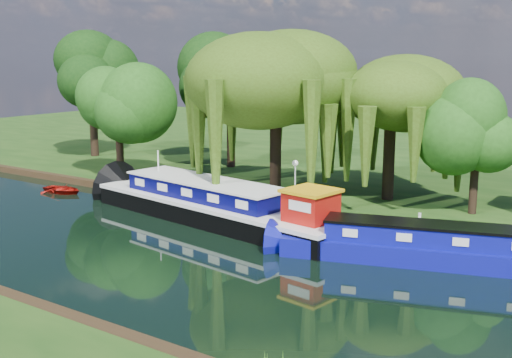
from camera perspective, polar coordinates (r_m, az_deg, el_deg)
The scene contains 14 objects.
ground at distance 30.68m, azimuth -7.69°, elevation -6.44°, with size 120.00×120.00×0.00m, color black.
far_bank at distance 59.62m, azimuth 14.90°, elevation 2.06°, with size 120.00×52.00×0.45m, color #163A0F.
dutch_barge at distance 35.65m, azimuth -3.33°, elevation -2.38°, with size 17.49×6.25×3.61m.
narrowboat at distance 29.64m, azimuth 15.38°, elevation -5.96°, with size 13.49×6.17×1.96m.
red_dinghy at distance 45.02m, azimuth -16.79°, elevation -1.17°, with size 2.12×2.97×0.61m, color #9F110B.
willow_left at distance 39.09m, azimuth 1.78°, elevation 8.57°, with size 8.07×8.07×9.67m.
willow_right at distance 39.17m, azimuth 11.91°, elevation 6.43°, with size 6.43×6.43×7.84m.
tree_far_left at distance 46.58m, azimuth -12.18°, elevation 6.70°, with size 4.87×4.87×7.85m.
tree_far_back at distance 57.02m, azimuth -14.43°, elevation 8.70°, with size 5.73×5.73×9.63m.
tree_far_mid at distance 49.87m, azimuth -2.28°, elevation 8.54°, with size 5.79×5.79×9.48m.
tree_far_right at distance 36.91m, azimuth 19.06°, elevation 3.75°, with size 3.91×3.91×6.39m.
lamppost at distance 38.01m, azimuth 3.50°, elevation 0.81°, with size 0.36×0.36×2.56m.
mooring_posts at distance 37.10m, azimuth 0.47°, elevation -1.74°, with size 19.16×0.16×1.00m.
reeds_near at distance 20.91m, azimuth -7.78°, elevation -13.40°, with size 33.70×1.50×1.10m.
Camera 1 is at (19.89, -21.49, 9.18)m, focal length 45.00 mm.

